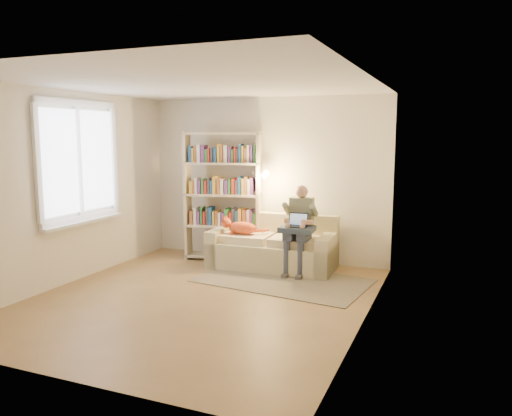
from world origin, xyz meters
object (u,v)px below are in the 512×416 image
at_px(sofa, 273,249).
at_px(person, 299,224).
at_px(bookshelf, 223,190).
at_px(laptop, 293,223).
at_px(cat, 242,227).

distance_m(sofa, person, 0.65).
distance_m(person, bookshelf, 1.46).
relative_size(sofa, bookshelf, 0.93).
distance_m(laptop, bookshelf, 1.42).
xyz_separation_m(cat, laptop, (0.84, -0.09, 0.14)).
xyz_separation_m(person, bookshelf, (-1.37, 0.29, 0.41)).
height_order(laptop, bookshelf, bookshelf).
distance_m(sofa, bookshelf, 1.26).
distance_m(person, laptop, 0.12).
height_order(person, cat, person).
relative_size(person, bookshelf, 0.62).
bearing_deg(sofa, bookshelf, 168.17).
xyz_separation_m(sofa, cat, (-0.45, -0.14, 0.32)).
height_order(sofa, person, person).
height_order(sofa, cat, sofa).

